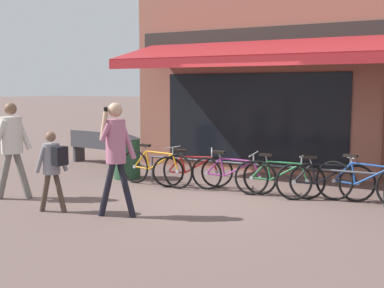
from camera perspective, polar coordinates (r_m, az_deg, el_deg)
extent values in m
plane|color=brown|center=(9.14, 3.35, -6.03)|extent=(160.00, 160.00, 0.00)
cube|color=#8E5647|center=(12.67, 13.49, 7.87)|extent=(8.16, 3.00, 4.62)
cube|color=black|center=(11.50, 7.18, 2.86)|extent=(4.49, 0.04, 2.20)
cube|color=#282623|center=(11.26, 11.72, 12.52)|extent=(7.75, 0.06, 0.44)
cube|color=maroon|center=(10.36, 10.31, 11.26)|extent=(7.34, 1.87, 0.50)
cube|color=maroon|center=(9.46, 8.60, 9.76)|extent=(7.34, 0.03, 0.20)
cylinder|color=#47494F|center=(9.28, 7.52, -2.42)|extent=(4.74, 0.04, 0.04)
cylinder|color=#47494F|center=(10.32, -4.74, -3.00)|extent=(0.04, 0.04, 0.55)
torus|color=black|center=(9.60, -1.71, -3.25)|extent=(0.71, 0.11, 0.71)
cylinder|color=#9E9EA3|center=(9.60, -1.71, -3.25)|extent=(0.07, 0.07, 0.07)
torus|color=black|center=(10.23, -6.79, -2.67)|extent=(0.71, 0.11, 0.71)
cylinder|color=#9E9EA3|center=(10.23, -6.79, -2.67)|extent=(0.07, 0.07, 0.07)
cylinder|color=orange|center=(9.81, -3.72, -2.11)|extent=(0.60, 0.08, 0.38)
cylinder|color=orange|center=(9.81, -3.91, -1.04)|extent=(0.67, 0.09, 0.05)
cylinder|color=orange|center=(10.00, -5.27, -1.91)|extent=(0.12, 0.05, 0.37)
cylinder|color=orange|center=(10.12, -5.95, -2.82)|extent=(0.38, 0.06, 0.05)
cylinder|color=orange|center=(10.11, -6.13, -1.77)|extent=(0.33, 0.06, 0.37)
cylinder|color=orange|center=(9.61, -2.00, -2.24)|extent=(0.15, 0.05, 0.34)
cylinder|color=#9E9EA3|center=(10.00, -5.53, -0.56)|extent=(0.06, 0.03, 0.11)
cube|color=black|center=(10.01, -5.60, -0.16)|extent=(0.25, 0.12, 0.05)
cylinder|color=#9E9EA3|center=(9.61, -2.29, -0.81)|extent=(0.03, 0.03, 0.14)
cylinder|color=#9E9EA3|center=(9.60, -2.29, -0.40)|extent=(0.07, 0.52, 0.03)
torus|color=black|center=(9.71, 2.99, -3.33)|extent=(0.62, 0.37, 0.65)
cylinder|color=#9E9EA3|center=(9.71, 2.99, -3.33)|extent=(0.09, 0.09, 0.07)
torus|color=black|center=(9.73, -2.84, -3.31)|extent=(0.62, 0.37, 0.65)
cylinder|color=#9E9EA3|center=(9.73, -2.84, -3.31)|extent=(0.09, 0.09, 0.07)
cylinder|color=#B21E1E|center=(9.67, 0.77, -2.51)|extent=(0.52, 0.25, 0.35)
cylinder|color=#B21E1E|center=(9.63, 0.55, -1.55)|extent=(0.56, 0.30, 0.05)
cylinder|color=#B21E1E|center=(9.68, -1.03, -2.46)|extent=(0.10, 0.10, 0.34)
cylinder|color=#B21E1E|center=(9.72, -1.83, -3.36)|extent=(0.33, 0.18, 0.05)
cylinder|color=#B21E1E|center=(9.68, -2.05, -2.41)|extent=(0.29, 0.14, 0.34)
cylinder|color=#B21E1E|center=(9.67, 2.68, -2.47)|extent=(0.13, 0.12, 0.31)
cylinder|color=#9E9EA3|center=(9.63, -1.35, -1.21)|extent=(0.06, 0.05, 0.11)
cube|color=black|center=(9.62, -1.44, -0.80)|extent=(0.26, 0.20, 0.06)
cylinder|color=#9E9EA3|center=(9.62, 2.36, -1.19)|extent=(0.04, 0.04, 0.14)
cylinder|color=#9E9EA3|center=(9.60, 2.36, -0.79)|extent=(0.25, 0.48, 0.07)
torus|color=black|center=(9.13, 8.03, -3.99)|extent=(0.66, 0.11, 0.66)
cylinder|color=#9E9EA3|center=(9.13, 8.03, -3.99)|extent=(0.07, 0.07, 0.07)
torus|color=black|center=(9.50, 1.74, -3.50)|extent=(0.66, 0.11, 0.66)
cylinder|color=#9E9EA3|center=(9.50, 1.74, -3.50)|extent=(0.07, 0.07, 0.07)
cylinder|color=#892D7A|center=(9.22, 5.57, -2.93)|extent=(0.61, 0.03, 0.35)
cylinder|color=#892D7A|center=(9.20, 5.32, -1.88)|extent=(0.67, 0.06, 0.05)
cylinder|color=#892D7A|center=(9.34, 3.64, -2.74)|extent=(0.12, 0.07, 0.35)
cylinder|color=#892D7A|center=(9.43, 2.80, -3.64)|extent=(0.38, 0.05, 0.05)
cylinder|color=#892D7A|center=(9.41, 2.56, -2.62)|extent=(0.33, 0.04, 0.35)
cylinder|color=#892D7A|center=(9.11, 7.67, -3.03)|extent=(0.16, 0.06, 0.32)
cylinder|color=#9E9EA3|center=(9.31, 3.30, -1.40)|extent=(0.06, 0.04, 0.11)
cube|color=black|center=(9.31, 3.20, -0.98)|extent=(0.24, 0.11, 0.06)
cylinder|color=#9E9EA3|center=(9.08, 7.31, -1.63)|extent=(0.03, 0.04, 0.14)
cylinder|color=#9E9EA3|center=(9.07, 7.31, -1.19)|extent=(0.04, 0.52, 0.06)
torus|color=black|center=(8.97, 13.49, -4.31)|extent=(0.67, 0.20, 0.66)
cylinder|color=#9E9EA3|center=(8.97, 13.49, -4.31)|extent=(0.08, 0.08, 0.08)
torus|color=black|center=(9.13, 7.07, -3.99)|extent=(0.67, 0.20, 0.66)
cylinder|color=#9E9EA3|center=(9.13, 7.07, -3.99)|extent=(0.08, 0.08, 0.08)
cylinder|color=#23703D|center=(9.00, 11.06, -3.27)|extent=(0.57, 0.14, 0.35)
cylinder|color=#23703D|center=(9.00, 10.85, -2.19)|extent=(0.63, 0.12, 0.05)
cylinder|color=#23703D|center=(9.05, 9.08, -3.13)|extent=(0.12, 0.06, 0.35)
cylinder|color=#23703D|center=(9.09, 8.17, -4.10)|extent=(0.36, 0.08, 0.05)
cylinder|color=#23703D|center=(9.08, 7.97, -3.02)|extent=(0.31, 0.11, 0.34)
cylinder|color=#23703D|center=(8.96, 13.17, -3.32)|extent=(0.15, 0.05, 0.32)
cylinder|color=#9E9EA3|center=(9.05, 8.80, -1.73)|extent=(0.06, 0.03, 0.11)
cube|color=black|center=(9.05, 8.72, -1.28)|extent=(0.25, 0.14, 0.06)
cylinder|color=#9E9EA3|center=(8.95, 12.86, -1.88)|extent=(0.03, 0.04, 0.14)
cylinder|color=#9E9EA3|center=(8.95, 12.88, -1.43)|extent=(0.09, 0.52, 0.07)
torus|color=black|center=(9.02, 18.99, -4.42)|extent=(0.66, 0.34, 0.66)
cylinder|color=#9E9EA3|center=(9.02, 18.99, -4.42)|extent=(0.09, 0.09, 0.08)
torus|color=black|center=(8.84, 11.98, -4.42)|extent=(0.66, 0.34, 0.66)
cylinder|color=#9E9EA3|center=(8.84, 11.98, -4.42)|extent=(0.09, 0.09, 0.08)
cylinder|color=black|center=(8.92, 16.37, -3.49)|extent=(0.57, 0.28, 0.35)
cylinder|color=black|center=(8.91, 16.13, -2.40)|extent=(0.65, 0.27, 0.05)
cylinder|color=black|center=(8.87, 14.21, -3.44)|extent=(0.12, 0.03, 0.35)
cylinder|color=black|center=(8.86, 13.23, -4.48)|extent=(0.37, 0.17, 0.05)
cylinder|color=black|center=(8.84, 12.98, -3.38)|extent=(0.31, 0.18, 0.35)
cylinder|color=black|center=(9.00, 18.63, -3.44)|extent=(0.16, 0.05, 0.32)
cylinder|color=#9E9EA3|center=(8.85, 13.88, -2.01)|extent=(0.06, 0.03, 0.11)
cube|color=black|center=(8.84, 13.79, -1.56)|extent=(0.26, 0.18, 0.06)
cylinder|color=#9E9EA3|center=(8.97, 18.27, -2.01)|extent=(0.04, 0.05, 0.14)
cylinder|color=#9E9EA3|center=(8.96, 18.28, -1.57)|extent=(0.21, 0.49, 0.07)
torus|color=black|center=(9.00, 16.49, -4.18)|extent=(0.72, 0.22, 0.71)
cylinder|color=#9E9EA3|center=(9.00, 16.49, -4.18)|extent=(0.08, 0.08, 0.07)
cylinder|color=#1E4793|center=(8.77, 20.63, -3.58)|extent=(0.60, 0.12, 0.38)
cylinder|color=#1E4793|center=(8.76, 20.45, -2.36)|extent=(0.66, 0.16, 0.05)
cylinder|color=#1E4793|center=(8.87, 18.58, -3.33)|extent=(0.12, 0.08, 0.38)
cylinder|color=#1E4793|center=(8.94, 17.62, -4.36)|extent=(0.38, 0.11, 0.05)
cylinder|color=#1E4793|center=(8.93, 17.44, -3.16)|extent=(0.33, 0.07, 0.37)
cylinder|color=#9E9EA3|center=(8.86, 18.33, -1.79)|extent=(0.06, 0.04, 0.11)
cube|color=black|center=(8.86, 18.27, -1.34)|extent=(0.25, 0.15, 0.06)
cylinder|color=black|center=(7.64, -10.06, -5.39)|extent=(0.35, 0.11, 0.88)
cylinder|color=black|center=(7.62, -7.79, -5.38)|extent=(0.35, 0.11, 0.88)
cylinder|color=#B26684|center=(7.51, -9.03, 0.32)|extent=(0.32, 0.32, 0.67)
sphere|color=tan|center=(7.47, -9.10, 4.01)|extent=(0.22, 0.22, 0.22)
cylinder|color=#B26684|center=(7.58, -7.61, 0.40)|extent=(0.29, 0.13, 0.59)
cylinder|color=#B26684|center=(7.37, -10.23, 1.39)|extent=(0.20, 0.17, 0.29)
cylinder|color=tan|center=(7.39, -10.41, 2.10)|extent=(0.12, 0.17, 0.45)
cube|color=black|center=(7.40, -10.18, 3.79)|extent=(0.02, 0.07, 0.14)
cylinder|color=#47382D|center=(8.18, -17.02, -5.58)|extent=(0.27, 0.11, 0.65)
cylinder|color=#47382D|center=(8.14, -15.39, -5.59)|extent=(0.27, 0.11, 0.65)
cylinder|color=gray|center=(8.06, -16.34, -1.69)|extent=(0.30, 0.30, 0.50)
sphere|color=brown|center=(8.02, -16.42, 0.83)|extent=(0.16, 0.16, 0.16)
cylinder|color=gray|center=(8.11, -15.17, -1.61)|extent=(0.23, 0.10, 0.44)
cylinder|color=gray|center=(8.02, -17.51, -1.77)|extent=(0.23, 0.10, 0.44)
cube|color=black|center=(7.90, -15.38, -1.39)|extent=(0.16, 0.24, 0.30)
cylinder|color=slate|center=(9.32, -21.39, -3.62)|extent=(0.37, 0.19, 0.87)
cylinder|color=slate|center=(9.34, -19.44, -3.52)|extent=(0.37, 0.19, 0.87)
cylinder|color=beige|center=(9.23, -20.60, 1.00)|extent=(0.44, 0.44, 0.66)
sphere|color=brown|center=(9.20, -20.72, 3.93)|extent=(0.22, 0.22, 0.22)
cylinder|color=beige|center=(9.35, -19.35, 1.11)|extent=(0.31, 0.22, 0.59)
cylinder|color=#23472D|center=(10.79, -7.73, -1.71)|extent=(0.59, 0.59, 0.89)
cone|color=#33353A|center=(10.73, -7.77, 0.94)|extent=(0.60, 0.60, 0.12)
cube|color=#38383D|center=(13.04, -11.12, -0.30)|extent=(1.64, 0.62, 0.06)
cube|color=#38383D|center=(12.88, -11.74, 0.59)|extent=(1.59, 0.24, 0.40)
cube|color=#38383D|center=(13.58, -13.25, -1.03)|extent=(0.12, 0.36, 0.45)
cube|color=#38383D|center=(12.57, -8.78, -1.54)|extent=(0.12, 0.36, 0.45)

